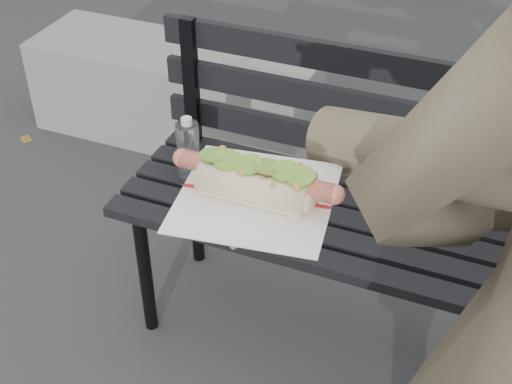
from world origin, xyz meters
TOP-DOWN VIEW (x-y plane):
  - park_bench at (0.08, 0.81)m, footprint 1.50×0.44m
  - concrete_block at (-1.01, 1.61)m, footprint 1.20×0.40m
  - held_hotdog at (0.25, -0.00)m, footprint 0.64×0.31m

SIDE VIEW (x-z plane):
  - concrete_block at x=-1.01m, z-range 0.00..0.40m
  - park_bench at x=0.08m, z-range 0.08..0.96m
  - held_hotdog at x=0.25m, z-range 1.09..1.29m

